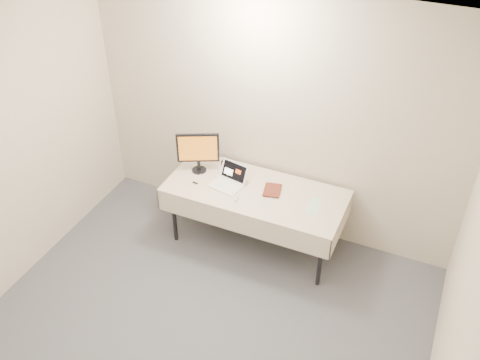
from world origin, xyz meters
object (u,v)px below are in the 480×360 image
at_px(laptop, 229,180).
at_px(monitor, 198,150).
at_px(book, 264,181).
at_px(table, 255,195).

height_order(laptop, monitor, monitor).
bearing_deg(monitor, book, -28.26).
relative_size(laptop, monitor, 0.79).
distance_m(table, laptop, 0.31).
xyz_separation_m(table, laptop, (-0.29, -0.01, 0.11)).
xyz_separation_m(table, monitor, (-0.69, 0.07, 0.33)).
xyz_separation_m(monitor, book, (0.77, -0.04, -0.16)).
distance_m(laptop, monitor, 0.46).
bearing_deg(monitor, table, -31.67).
bearing_deg(book, monitor, 164.97).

